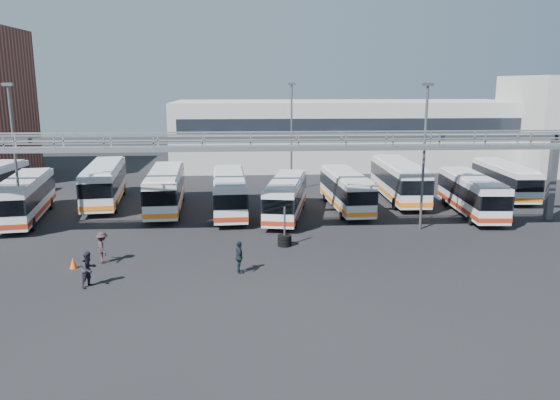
{
  "coord_description": "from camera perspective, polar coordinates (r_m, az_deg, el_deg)",
  "views": [
    {
      "loc": [
        -0.22,
        -29.87,
        10.2
      ],
      "look_at": [
        1.94,
        6.0,
        2.46
      ],
      "focal_mm": 35.0,
      "sensor_mm": 36.0,
      "label": 1
    }
  ],
  "objects": [
    {
      "name": "bus_8",
      "position": [
        45.38,
        19.37,
        0.7
      ],
      "size": [
        3.05,
        10.43,
        3.13
      ],
      "rotation": [
        0.0,
        0.0,
        -0.06
      ],
      "color": "silver",
      "rests_on": "ground"
    },
    {
      "name": "light_pole_back",
      "position": [
        52.23,
        1.21,
        7.23
      ],
      "size": [
        0.7,
        0.35,
        10.21
      ],
      "color": "#4C4F54",
      "rests_on": "ground"
    },
    {
      "name": "light_pole_left",
      "position": [
        41.27,
        -26.0,
        4.7
      ],
      "size": [
        0.7,
        0.35,
        10.21
      ],
      "color": "#4C4F54",
      "rests_on": "ground"
    },
    {
      "name": "pedestrian_c",
      "position": [
        33.1,
        -18.07,
        -4.75
      ],
      "size": [
        1.13,
        1.37,
        1.84
      ],
      "primitive_type": "imported",
      "rotation": [
        0.0,
        0.0,
        2.02
      ],
      "color": "#322124",
      "rests_on": "ground"
    },
    {
      "name": "bus_4",
      "position": [
        43.27,
        -5.32,
        0.88
      ],
      "size": [
        3.0,
        10.74,
        3.23
      ],
      "rotation": [
        0.0,
        0.0,
        0.05
      ],
      "color": "silver",
      "rests_on": "ground"
    },
    {
      "name": "bus_1",
      "position": [
        45.29,
        -25.12,
        0.31
      ],
      "size": [
        4.16,
        11.03,
        3.27
      ],
      "rotation": [
        0.0,
        0.0,
        0.16
      ],
      "color": "silver",
      "rests_on": "ground"
    },
    {
      "name": "warehouse",
      "position": [
        69.24,
        6.78,
        6.93
      ],
      "size": [
        42.0,
        14.0,
        8.0
      ],
      "primitive_type": "cube",
      "color": "#9E9E99",
      "rests_on": "ground"
    },
    {
      "name": "cone_right",
      "position": [
        32.88,
        -20.8,
        -6.16
      ],
      "size": [
        0.52,
        0.52,
        0.64
      ],
      "primitive_type": "cone",
      "rotation": [
        0.0,
        0.0,
        0.35
      ],
      "color": "#F74B0D",
      "rests_on": "ground"
    },
    {
      "name": "bus_9",
      "position": [
        53.49,
        22.4,
        2.07
      ],
      "size": [
        2.79,
        10.16,
        3.06
      ],
      "rotation": [
        0.0,
        0.0,
        -0.05
      ],
      "color": "silver",
      "rests_on": "ground"
    },
    {
      "name": "pedestrian_d",
      "position": [
        29.96,
        -4.28,
        -5.97
      ],
      "size": [
        0.61,
        1.11,
        1.8
      ],
      "primitive_type": "imported",
      "rotation": [
        0.0,
        0.0,
        1.74
      ],
      "color": "black",
      "rests_on": "ground"
    },
    {
      "name": "tire_stack",
      "position": [
        34.85,
        0.48,
        -4.13
      ],
      "size": [
        0.89,
        0.89,
        2.54
      ],
      "color": "black",
      "rests_on": "ground"
    },
    {
      "name": "pedestrian_b",
      "position": [
        29.56,
        -19.35,
        -6.83
      ],
      "size": [
        1.09,
        1.15,
        1.87
      ],
      "primitive_type": "imported",
      "rotation": [
        0.0,
        0.0,
        0.98
      ],
      "color": "#241F2B",
      "rests_on": "ground"
    },
    {
      "name": "bus_6",
      "position": [
        44.78,
        6.91,
        1.12
      ],
      "size": [
        2.92,
        10.27,
        3.08
      ],
      "rotation": [
        0.0,
        0.0,
        0.06
      ],
      "color": "silver",
      "rests_on": "ground"
    },
    {
      "name": "ground",
      "position": [
        31.56,
        -2.88,
        -6.72
      ],
      "size": [
        140.0,
        140.0,
        0.0
      ],
      "primitive_type": "plane",
      "color": "black",
      "rests_on": "ground"
    },
    {
      "name": "bus_3",
      "position": [
        45.08,
        -11.88,
        1.21
      ],
      "size": [
        3.25,
        11.14,
        3.34
      ],
      "rotation": [
        0.0,
        0.0,
        0.06
      ],
      "color": "silver",
      "rests_on": "ground"
    },
    {
      "name": "gantry",
      "position": [
        36.05,
        -3.08,
        4.65
      ],
      "size": [
        51.4,
        5.15,
        7.1
      ],
      "color": "gray",
      "rests_on": "ground"
    },
    {
      "name": "light_pole_mid",
      "position": [
        39.1,
        14.85,
        5.18
      ],
      "size": [
        0.7,
        0.35,
        10.21
      ],
      "color": "#4C4F54",
      "rests_on": "ground"
    },
    {
      "name": "bus_2",
      "position": [
        48.9,
        -17.87,
        1.8
      ],
      "size": [
        4.03,
        11.59,
        3.45
      ],
      "rotation": [
        0.0,
        0.0,
        0.13
      ],
      "color": "silver",
      "rests_on": "ground"
    },
    {
      "name": "bus_7",
      "position": [
        49.02,
        12.31,
        2.13
      ],
      "size": [
        2.86,
        11.42,
        3.45
      ],
      "rotation": [
        0.0,
        0.0,
        -0.02
      ],
      "color": "silver",
      "rests_on": "ground"
    },
    {
      "name": "bus_5",
      "position": [
        41.91,
        0.63,
        0.42
      ],
      "size": [
        4.16,
        10.27,
        3.04
      ],
      "rotation": [
        0.0,
        0.0,
        -0.19
      ],
      "color": "silver",
      "rests_on": "ground"
    }
  ]
}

